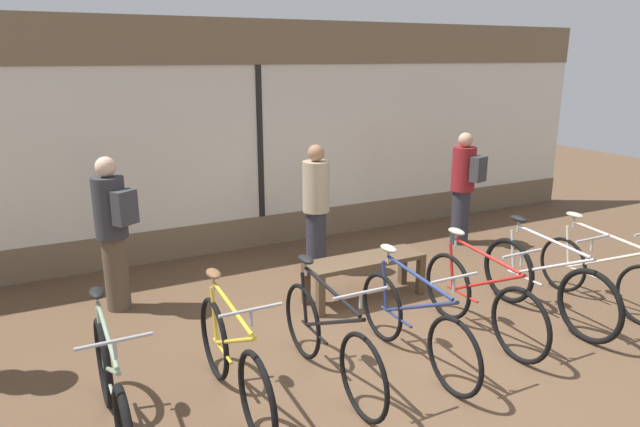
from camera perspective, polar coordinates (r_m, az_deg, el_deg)
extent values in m
plane|color=brown|center=(5.58, 8.41, -13.77)|extent=(24.00, 24.00, 0.00)
cube|color=#7A664C|center=(8.46, -5.83, -1.70)|extent=(12.00, 0.08, 0.45)
cube|color=silver|center=(8.17, -6.08, 7.04)|extent=(12.00, 0.04, 2.15)
cube|color=#7A664C|center=(8.09, -6.37, 16.72)|extent=(12.00, 0.08, 0.60)
cube|color=black|center=(8.15, -6.01, 7.02)|extent=(0.08, 0.02, 2.15)
torus|color=black|center=(4.98, -20.81, -13.77)|extent=(0.06, 0.73, 0.73)
cylinder|color=gray|center=(4.36, -20.17, -14.49)|extent=(0.03, 1.01, 0.51)
cylinder|color=gray|center=(4.84, -21.03, -11.49)|extent=(0.03, 0.11, 0.49)
cylinder|color=gray|center=(4.26, -20.57, -11.08)|extent=(0.03, 0.94, 0.10)
cylinder|color=gray|center=(4.77, -20.44, -15.11)|extent=(0.03, 0.49, 0.03)
cylinder|color=#B2B2B7|center=(4.67, -21.34, -8.30)|extent=(0.02, 0.02, 0.14)
ellipsoid|color=black|center=(4.64, -21.43, -7.39)|extent=(0.11, 0.22, 0.06)
cylinder|color=#B2B2B7|center=(3.80, -19.80, -12.74)|extent=(0.02, 0.02, 0.12)
cylinder|color=#ADADB2|center=(3.78, -19.89, -11.93)|extent=(0.46, 0.02, 0.02)
torus|color=black|center=(5.11, -10.53, -12.20)|extent=(0.05, 0.72, 0.72)
torus|color=black|center=(4.27, -6.33, -18.04)|extent=(0.05, 0.72, 0.72)
cylinder|color=gold|center=(4.54, -8.60, -12.48)|extent=(0.03, 0.96, 0.51)
cylinder|color=gold|center=(4.97, -10.53, -9.95)|extent=(0.03, 0.11, 0.49)
cylinder|color=gold|center=(4.44, -8.87, -9.18)|extent=(0.03, 0.88, 0.10)
cylinder|color=gold|center=(4.92, -9.72, -13.35)|extent=(0.03, 0.46, 0.03)
cylinder|color=#B2B2B7|center=(4.81, -10.57, -6.80)|extent=(0.02, 0.02, 0.14)
ellipsoid|color=brown|center=(4.78, -10.62, -5.91)|extent=(0.11, 0.22, 0.06)
cylinder|color=#B2B2B7|center=(4.02, -6.90, -10.33)|extent=(0.02, 0.02, 0.12)
cylinder|color=#ADADB2|center=(4.00, -6.93, -9.56)|extent=(0.46, 0.02, 0.02)
torus|color=black|center=(5.36, -1.76, -10.70)|extent=(0.04, 0.70, 0.70)
torus|color=black|center=(4.53, 4.33, -16.02)|extent=(0.04, 0.70, 0.70)
cylinder|color=black|center=(4.79, 1.24, -10.83)|extent=(0.03, 1.01, 0.51)
cylinder|color=black|center=(5.22, -1.59, -8.50)|extent=(0.03, 0.11, 0.49)
cylinder|color=black|center=(4.70, 1.09, -7.68)|extent=(0.03, 0.94, 0.10)
cylinder|color=black|center=(5.16, -0.57, -11.76)|extent=(0.03, 0.49, 0.03)
cylinder|color=#B2B2B7|center=(5.07, -1.42, -5.47)|extent=(0.02, 0.02, 0.14)
ellipsoid|color=black|center=(5.04, -1.42, -4.62)|extent=(0.11, 0.22, 0.06)
cylinder|color=#B2B2B7|center=(4.29, 4.07, -8.68)|extent=(0.02, 0.02, 0.12)
cylinder|color=#ADADB2|center=(4.26, 4.09, -7.95)|extent=(0.46, 0.02, 0.02)
torus|color=black|center=(5.69, 6.21, -9.27)|extent=(0.04, 0.68, 0.68)
torus|color=black|center=(4.92, 13.26, -13.76)|extent=(0.04, 0.68, 0.68)
cylinder|color=navy|center=(5.16, 9.84, -9.17)|extent=(0.03, 1.01, 0.51)
cylinder|color=navy|center=(5.56, 6.51, -7.17)|extent=(0.03, 0.11, 0.49)
cylinder|color=navy|center=(5.07, 9.78, -6.22)|extent=(0.03, 0.94, 0.10)
cylinder|color=navy|center=(5.50, 7.62, -10.19)|extent=(0.03, 0.49, 0.03)
cylinder|color=#B2B2B7|center=(5.42, 6.84, -4.29)|extent=(0.02, 0.02, 0.14)
ellipsoid|color=#B2A893|center=(5.39, 6.87, -3.49)|extent=(0.11, 0.22, 0.06)
cylinder|color=#B2B2B7|center=(4.70, 13.25, -6.96)|extent=(0.02, 0.02, 0.12)
cylinder|color=#ADADB2|center=(4.68, 13.30, -6.28)|extent=(0.46, 0.02, 0.02)
torus|color=black|center=(6.24, 12.65, -7.11)|extent=(0.05, 0.72, 0.72)
torus|color=black|center=(5.57, 19.39, -10.48)|extent=(0.05, 0.72, 0.72)
cylinder|color=red|center=(5.77, 16.26, -6.67)|extent=(0.03, 0.95, 0.51)
cylinder|color=red|center=(6.12, 13.02, -5.16)|extent=(0.03, 0.11, 0.49)
cylinder|color=red|center=(5.70, 16.26, -4.01)|extent=(0.03, 0.88, 0.10)
cylinder|color=red|center=(6.08, 14.03, -7.81)|extent=(0.03, 0.46, 0.03)
cylinder|color=#B2B2B7|center=(5.99, 13.45, -2.49)|extent=(0.02, 0.02, 0.14)
ellipsoid|color=#B2A893|center=(5.97, 13.49, -1.76)|extent=(0.11, 0.22, 0.06)
cylinder|color=#B2B2B7|center=(5.38, 19.51, -4.38)|extent=(0.02, 0.02, 0.12)
cylinder|color=#ADADB2|center=(5.36, 19.57, -3.78)|extent=(0.46, 0.02, 0.02)
torus|color=black|center=(6.81, 18.30, -5.43)|extent=(0.06, 0.75, 0.75)
torus|color=black|center=(6.18, 25.34, -8.36)|extent=(0.06, 0.75, 0.75)
cylinder|color=#BCBCC1|center=(6.37, 22.12, -4.95)|extent=(0.03, 1.00, 0.51)
cylinder|color=#BCBCC1|center=(6.71, 18.71, -3.61)|extent=(0.03, 0.11, 0.49)
cylinder|color=#BCBCC1|center=(6.31, 22.16, -2.52)|extent=(0.03, 0.93, 0.10)
cylinder|color=#BCBCC1|center=(6.66, 19.77, -6.05)|extent=(0.03, 0.48, 0.03)
cylinder|color=#B2B2B7|center=(6.59, 19.19, -1.16)|extent=(0.02, 0.02, 0.14)
ellipsoid|color=black|center=(6.57, 19.25, -0.49)|extent=(0.11, 0.22, 0.06)
cylinder|color=#B2B2B7|center=(6.01, 25.56, -2.82)|extent=(0.02, 0.02, 0.12)
cylinder|color=#ADADB2|center=(5.99, 25.62, -2.28)|extent=(0.46, 0.02, 0.02)
torus|color=black|center=(7.36, 23.11, -4.71)|extent=(0.04, 0.66, 0.66)
cylinder|color=beige|center=(6.97, 26.77, -4.16)|extent=(0.03, 0.96, 0.51)
cylinder|color=beige|center=(7.27, 23.54, -3.02)|extent=(0.03, 0.11, 0.49)
cylinder|color=beige|center=(6.91, 26.85, -1.93)|extent=(0.03, 0.89, 0.10)
cylinder|color=beige|center=(7.23, 24.50, -5.24)|extent=(0.03, 0.46, 0.03)
cylinder|color=#B2B2B7|center=(7.16, 24.05, -0.75)|extent=(0.02, 0.02, 0.14)
ellipsoid|color=#B2A893|center=(7.14, 24.12, -0.13)|extent=(0.11, 0.22, 0.06)
cube|color=brown|center=(6.52, 4.51, -4.66)|extent=(1.40, 0.44, 0.05)
cube|color=brown|center=(6.16, 0.05, -8.34)|extent=(0.08, 0.08, 0.45)
cube|color=brown|center=(6.82, 10.03, -6.17)|extent=(0.08, 0.08, 0.45)
cube|color=brown|center=(6.46, -1.42, -7.19)|extent=(0.08, 0.08, 0.45)
cube|color=brown|center=(7.09, 8.28, -5.24)|extent=(0.08, 0.08, 0.45)
cylinder|color=#2D2D38|center=(8.72, 13.85, -0.34)|extent=(0.32, 0.32, 0.81)
cylinder|color=maroon|center=(8.55, 14.17, 4.34)|extent=(0.42, 0.42, 0.64)
sphere|color=tan|center=(8.48, 14.35, 7.15)|extent=(0.21, 0.21, 0.21)
cube|color=#38383D|center=(8.42, 15.56, 4.30)|extent=(0.27, 0.20, 0.36)
cylinder|color=#2D2D38|center=(7.35, -0.39, -2.82)|extent=(0.30, 0.30, 0.81)
cylinder|color=tan|center=(7.16, -0.40, 2.71)|extent=(0.40, 0.40, 0.64)
sphere|color=#9E7051|center=(7.07, -0.41, 6.07)|extent=(0.21, 0.21, 0.21)
cylinder|color=brown|center=(6.66, -19.70, -5.64)|extent=(0.36, 0.36, 0.83)
cylinder|color=#333338|center=(6.44, -20.29, 0.58)|extent=(0.47, 0.47, 0.66)
sphere|color=beige|center=(6.35, -20.66, 4.39)|extent=(0.22, 0.22, 0.22)
cube|color=#38383D|center=(6.25, -18.94, 0.58)|extent=(0.28, 0.25, 0.36)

